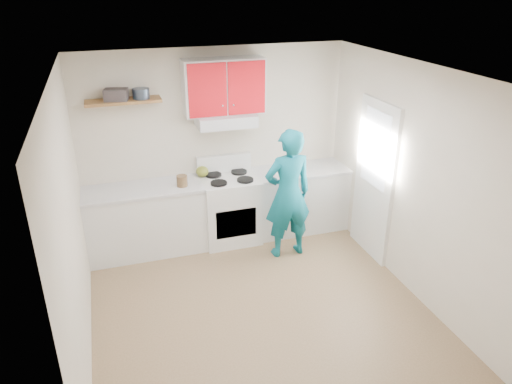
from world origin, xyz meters
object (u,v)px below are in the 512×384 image
object	(u,v)px
tin	(141,94)
crock	(182,182)
person	(288,194)
stove	(230,209)
kettle	(202,171)

from	to	relation	value
tin	crock	size ratio (longest dim) A/B	1.23
person	tin	bearing A→B (deg)	-26.98
stove	crock	size ratio (longest dim) A/B	5.54
person	crock	bearing A→B (deg)	-25.13
crock	person	bearing A→B (deg)	-23.15
stove	person	bearing A→B (deg)	-44.80
kettle	person	distance (m)	1.23
stove	tin	bearing A→B (deg)	171.18
stove	crock	bearing A→B (deg)	-173.81
stove	person	distance (m)	0.95
stove	kettle	world-z (taller)	kettle
kettle	crock	distance (m)	0.40
tin	kettle	bearing A→B (deg)	1.25
crock	person	world-z (taller)	person
tin	kettle	distance (m)	1.31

